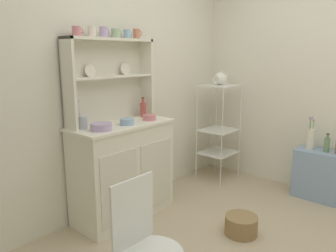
{
  "coord_description": "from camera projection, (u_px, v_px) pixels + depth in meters",
  "views": [
    {
      "loc": [
        -2.08,
        -0.85,
        1.51
      ],
      "look_at": [
        0.17,
        1.12,
        0.85
      ],
      "focal_mm": 35.13,
      "sensor_mm": 36.0,
      "label": 1
    }
  ],
  "objects": [
    {
      "name": "wall_back",
      "position": [
        117.0,
        81.0,
        3.18
      ],
      "size": [
        3.84,
        0.05,
        2.5
      ],
      "primitive_type": "cube",
      "color": "silver",
      "rests_on": "ground"
    },
    {
      "name": "hutch_cabinet",
      "position": [
        123.0,
        169.0,
        3.05
      ],
      "size": [
        0.97,
        0.45,
        0.9
      ],
      "color": "silver",
      "rests_on": "ground"
    },
    {
      "name": "hutch_shelf_unit",
      "position": [
        108.0,
        74.0,
        2.97
      ],
      "size": [
        0.9,
        0.18,
        0.75
      ],
      "color": "silver",
      "rests_on": "hutch_cabinet"
    },
    {
      "name": "bakers_rack",
      "position": [
        219.0,
        122.0,
        3.95
      ],
      "size": [
        0.43,
        0.37,
        1.15
      ],
      "color": "silver",
      "rests_on": "ground"
    },
    {
      "name": "side_shelf_blue",
      "position": [
        319.0,
        175.0,
        3.48
      ],
      "size": [
        0.28,
        0.48,
        0.52
      ],
      "primitive_type": "cube",
      "color": "#849EBC",
      "rests_on": "ground"
    },
    {
      "name": "wire_chair",
      "position": [
        143.0,
        239.0,
        1.8
      ],
      "size": [
        0.36,
        0.36,
        0.85
      ],
      "rotation": [
        0.0,
        0.0,
        -0.09
      ],
      "color": "white",
      "rests_on": "ground"
    },
    {
      "name": "floor_basket",
      "position": [
        241.0,
        225.0,
        2.8
      ],
      "size": [
        0.28,
        0.28,
        0.16
      ],
      "primitive_type": "cylinder",
      "color": "#93754C",
      "rests_on": "ground"
    },
    {
      "name": "cup_rose_0",
      "position": [
        77.0,
        31.0,
        2.62
      ],
      "size": [
        0.09,
        0.07,
        0.08
      ],
      "color": "#D17A84",
      "rests_on": "hutch_shelf_unit"
    },
    {
      "name": "cup_cream_1",
      "position": [
        92.0,
        32.0,
        2.73
      ],
      "size": [
        0.08,
        0.07,
        0.09
      ],
      "color": "silver",
      "rests_on": "hutch_shelf_unit"
    },
    {
      "name": "cup_lilac_2",
      "position": [
        104.0,
        32.0,
        2.82
      ],
      "size": [
        0.08,
        0.07,
        0.09
      ],
      "color": "#B79ECC",
      "rests_on": "hutch_shelf_unit"
    },
    {
      "name": "cup_sage_3",
      "position": [
        116.0,
        33.0,
        2.92
      ],
      "size": [
        0.09,
        0.08,
        0.08
      ],
      "color": "#9EB78E",
      "rests_on": "hutch_shelf_unit"
    },
    {
      "name": "cup_sky_4",
      "position": [
        127.0,
        34.0,
        3.02
      ],
      "size": [
        0.08,
        0.06,
        0.08
      ],
      "color": "#8EB2D1",
      "rests_on": "hutch_shelf_unit"
    },
    {
      "name": "cup_terracotta_5",
      "position": [
        137.0,
        34.0,
        3.1
      ],
      "size": [
        0.08,
        0.06,
        0.09
      ],
      "color": "#C67556",
      "rests_on": "hutch_shelf_unit"
    },
    {
      "name": "bowl_mixing_large",
      "position": [
        101.0,
        127.0,
        2.69
      ],
      "size": [
        0.18,
        0.18,
        0.06
      ],
      "primitive_type": "cylinder",
      "color": "#B79ECC",
      "rests_on": "hutch_cabinet"
    },
    {
      "name": "bowl_floral_medium",
      "position": [
        127.0,
        122.0,
        2.9
      ],
      "size": [
        0.13,
        0.13,
        0.06
      ],
      "primitive_type": "cylinder",
      "color": "#8EB2D1",
      "rests_on": "hutch_cabinet"
    },
    {
      "name": "bowl_cream_small",
      "position": [
        149.0,
        117.0,
        3.11
      ],
      "size": [
        0.13,
        0.13,
        0.05
      ],
      "primitive_type": "cylinder",
      "color": "#D17A84",
      "rests_on": "hutch_cabinet"
    },
    {
      "name": "jam_bottle",
      "position": [
        143.0,
        109.0,
        3.26
      ],
      "size": [
        0.06,
        0.06,
        0.2
      ],
      "color": "#B74C47",
      "rests_on": "hutch_cabinet"
    },
    {
      "name": "utensil_jar",
      "position": [
        83.0,
        122.0,
        2.73
      ],
      "size": [
        0.08,
        0.08,
        0.25
      ],
      "color": "#B2B7C6",
      "rests_on": "hutch_cabinet"
    },
    {
      "name": "porcelain_teapot",
      "position": [
        220.0,
        79.0,
        3.84
      ],
      "size": [
        0.24,
        0.15,
        0.17
      ],
      "color": "white",
      "rests_on": "bakers_rack"
    },
    {
      "name": "flower_vase",
      "position": [
        310.0,
        138.0,
        3.47
      ],
      "size": [
        0.08,
        0.08,
        0.36
      ],
      "color": "silver",
      "rests_on": "side_shelf_blue"
    },
    {
      "name": "oil_bottle",
      "position": [
        327.0,
        144.0,
        3.37
      ],
      "size": [
        0.05,
        0.05,
        0.2
      ],
      "color": "#6B8C60",
      "rests_on": "side_shelf_blue"
    }
  ]
}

